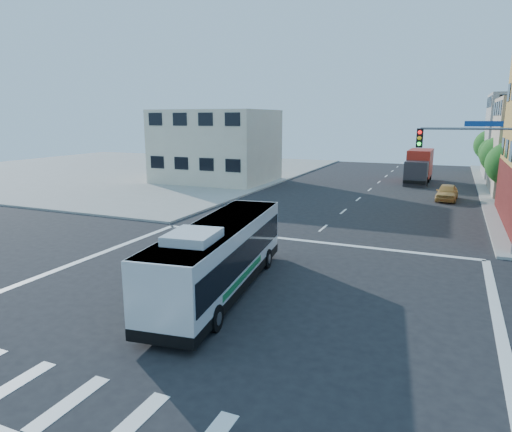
% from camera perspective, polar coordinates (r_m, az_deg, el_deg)
% --- Properties ---
extents(ground, '(120.00, 120.00, 0.00)m').
position_cam_1_polar(ground, '(18.78, -2.20, -10.21)').
color(ground, black).
rests_on(ground, ground).
extents(sidewalk_nw, '(50.00, 50.00, 0.15)m').
position_cam_1_polar(sidewalk_nw, '(66.51, -16.66, 5.57)').
color(sidewalk_nw, gray).
rests_on(sidewalk_nw, ground).
extents(building_west, '(12.06, 10.06, 8.00)m').
position_cam_1_polar(building_west, '(51.90, -4.99, 8.67)').
color(building_west, beige).
rests_on(building_west, ground).
extents(signal_mast_ne, '(7.91, 1.13, 8.07)m').
position_cam_1_polar(signal_mast_ne, '(26.40, 26.80, 6.17)').
color(signal_mast_ne, slate).
rests_on(signal_mast_ne, ground).
extents(street_tree_a, '(3.60, 3.60, 5.53)m').
position_cam_1_polar(street_tree_a, '(43.93, 29.15, 6.01)').
color(street_tree_a, '#392114').
rests_on(street_tree_a, ground).
extents(street_tree_b, '(3.80, 3.80, 5.79)m').
position_cam_1_polar(street_tree_b, '(51.87, 28.36, 6.99)').
color(street_tree_b, '#392114').
rests_on(street_tree_b, ground).
extents(street_tree_c, '(3.40, 3.40, 5.29)m').
position_cam_1_polar(street_tree_c, '(59.84, 27.73, 7.27)').
color(street_tree_c, '#392114').
rests_on(street_tree_c, ground).
extents(street_tree_d, '(4.00, 4.00, 6.03)m').
position_cam_1_polar(street_tree_d, '(67.79, 27.31, 8.09)').
color(street_tree_d, '#392114').
rests_on(street_tree_d, ground).
extents(transit_bus, '(3.74, 11.15, 3.24)m').
position_cam_1_polar(transit_bus, '(18.96, -4.50, -4.93)').
color(transit_bus, black).
rests_on(transit_bus, ground).
extents(box_truck, '(2.57, 8.13, 3.64)m').
position_cam_1_polar(box_truck, '(54.37, 19.70, 5.79)').
color(box_truck, '#29292E').
rests_on(box_truck, ground).
extents(parked_car, '(1.94, 4.28, 1.43)m').
position_cam_1_polar(parked_car, '(43.64, 22.77, 2.75)').
color(parked_car, gold).
rests_on(parked_car, ground).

